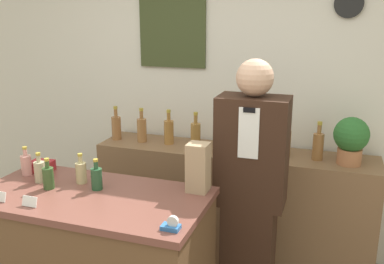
{
  "coord_description": "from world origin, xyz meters",
  "views": [
    {
      "loc": [
        0.9,
        -1.43,
        1.97
      ],
      "look_at": [
        0.03,
        1.12,
        1.22
      ],
      "focal_mm": 40.0,
      "sensor_mm": 36.0,
      "label": 1
    }
  ],
  "objects_px": {
    "paper_bag": "(198,168)",
    "tape_dispenser": "(171,225)",
    "shopkeeper": "(250,195)",
    "potted_plant": "(351,138)"
  },
  "relations": [
    {
      "from": "paper_bag",
      "to": "tape_dispenser",
      "type": "relative_size",
      "value": 3.19
    },
    {
      "from": "shopkeeper",
      "to": "tape_dispenser",
      "type": "height_order",
      "value": "shopkeeper"
    },
    {
      "from": "shopkeeper",
      "to": "tape_dispenser",
      "type": "bearing_deg",
      "value": -106.04
    },
    {
      "from": "potted_plant",
      "to": "tape_dispenser",
      "type": "bearing_deg",
      "value": -120.45
    },
    {
      "from": "potted_plant",
      "to": "paper_bag",
      "type": "distance_m",
      "value": 1.24
    },
    {
      "from": "shopkeeper",
      "to": "tape_dispenser",
      "type": "xyz_separation_m",
      "value": [
        -0.23,
        -0.79,
        0.14
      ]
    },
    {
      "from": "paper_bag",
      "to": "tape_dispenser",
      "type": "distance_m",
      "value": 0.5
    },
    {
      "from": "shopkeeper",
      "to": "potted_plant",
      "type": "distance_m",
      "value": 0.88
    },
    {
      "from": "shopkeeper",
      "to": "potted_plant",
      "type": "relative_size",
      "value": 4.99
    },
    {
      "from": "paper_bag",
      "to": "tape_dispenser",
      "type": "bearing_deg",
      "value": -87.14
    }
  ]
}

